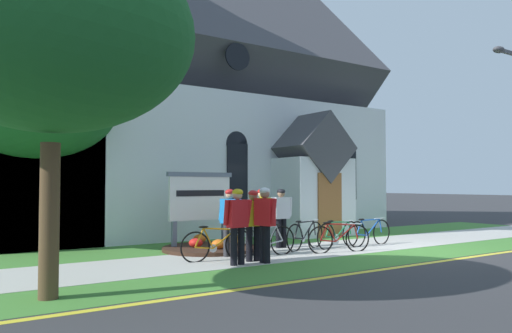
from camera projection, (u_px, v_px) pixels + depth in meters
The scene contains 23 objects.
ground at pixel (312, 237), 15.96m from camera, with size 140.00×140.00×0.00m, color #333335.
sidewalk_slab at pixel (310, 250), 12.61m from camera, with size 32.00×2.47×0.01m, color #B7B5AD.
grass_verge at pixel (368, 261), 10.91m from camera, with size 32.00×1.63×0.01m, color #427F33.
church_lawn at pixel (257, 241), 14.64m from camera, with size 24.00×2.40×0.01m, color #427F33.
curb_paint_stripe at pixel (403, 267), 10.11m from camera, with size 28.00×0.16×0.01m, color yellow.
church_building at pixel (166, 112), 19.76m from camera, with size 14.65×12.35×12.96m.
church_sign at pixel (200, 199), 13.13m from camera, with size 1.95×0.18×2.05m.
flower_bed at pixel (210, 247), 12.65m from camera, with size 2.46×2.46×0.34m.
bicycle_black at pixel (265, 241), 11.57m from camera, with size 1.79×0.08×0.78m.
bicycle_white at pixel (305, 235), 12.80m from camera, with size 1.66×0.56×0.80m.
bicycle_orange at pixel (338, 234), 13.16m from camera, with size 1.76×0.28×0.78m.
bicycle_red at pixel (369, 232), 13.62m from camera, with size 1.78×0.15×0.79m.
bicycle_green at pixel (217, 244), 10.93m from camera, with size 1.77×0.19×0.81m.
bicycle_silver at pixel (339, 238), 12.22m from camera, with size 1.74×0.42×0.80m.
cyclist_in_white_jersey at pixel (281, 214), 13.13m from camera, with size 0.63×0.27×1.60m.
cyclist_in_orange_jersey at pixel (265, 219), 10.57m from camera, with size 0.31×0.75×1.65m.
cyclist_in_red_jersey at pixel (262, 215), 12.32m from camera, with size 0.62×0.37×1.61m.
cyclist_in_yellow_jersey at pixel (238, 221), 10.31m from camera, with size 0.65×0.29×1.62m.
cyclist_in_green_jersey at pixel (253, 220), 10.81m from camera, with size 0.61×0.28×1.59m.
cyclist_in_blue_jersey at pixel (230, 218), 11.46m from camera, with size 0.37×0.73×1.60m.
roadside_conifer at pixel (310, 121), 22.36m from camera, with size 4.18×4.18×7.57m.
yard_deciduous_tree at pixel (32, 102), 12.97m from camera, with size 4.52×4.52×5.53m.
verge_sapling at pixel (52, 33), 7.39m from camera, with size 4.32×4.32×5.55m.
Camera 1 is at (-10.42, -8.33, 1.70)m, focal length 34.09 mm.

